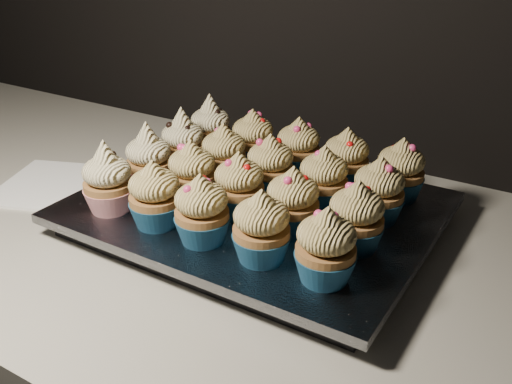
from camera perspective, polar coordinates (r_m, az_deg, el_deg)
worktop at (r=0.73m, az=1.87°, el=-6.31°), size 2.44×0.64×0.04m
napkin at (r=0.91m, az=-19.31°, el=0.66°), size 0.21×0.21×0.00m
baking_tray at (r=0.75m, az=0.00°, el=-2.68°), size 0.41×0.32×0.02m
foil_lining at (r=0.74m, az=0.00°, el=-1.53°), size 0.45×0.35×0.01m
cupcake_0 at (r=0.73m, az=-14.60°, el=1.07°), size 0.06×0.06×0.10m
cupcake_1 at (r=0.68m, az=-10.07°, el=-0.43°), size 0.06×0.06×0.08m
cupcake_2 at (r=0.64m, az=-5.45°, el=-1.94°), size 0.06×0.06×0.08m
cupcake_3 at (r=0.60m, az=0.55°, el=-3.68°), size 0.06×0.06×0.08m
cupcake_4 at (r=0.57m, az=7.00°, el=-5.57°), size 0.06×0.06×0.08m
cupcake_5 at (r=0.78m, az=-10.66°, el=3.16°), size 0.06×0.06×0.10m
cupcake_6 at (r=0.73m, az=-6.40°, el=1.81°), size 0.06×0.06×0.08m
cupcake_7 at (r=0.69m, az=-1.70°, el=0.54°), size 0.06×0.06×0.08m
cupcake_8 at (r=0.66m, az=3.69°, el=-1.11°), size 0.06×0.06×0.08m
cupcake_9 at (r=0.63m, az=9.97°, el=-2.60°), size 0.06×0.06×0.08m
cupcake_10 at (r=0.83m, az=-7.31°, el=4.85°), size 0.06×0.06×0.10m
cupcake_11 at (r=0.79m, az=-3.23°, el=3.68°), size 0.06×0.06×0.08m
cupcake_12 at (r=0.75m, az=1.44°, el=2.51°), size 0.06×0.06×0.08m
cupcake_13 at (r=0.72m, az=6.75°, el=1.21°), size 0.06×0.06×0.08m
cupcake_14 at (r=0.70m, az=12.14°, el=0.02°), size 0.06×0.06×0.08m
cupcake_15 at (r=0.88m, az=-4.56°, el=6.39°), size 0.06×0.06×0.10m
cupcake_16 at (r=0.84m, az=-0.32°, el=5.29°), size 0.06×0.06×0.08m
cupcake_17 at (r=0.81m, az=4.25°, el=4.38°), size 0.06×0.06×0.08m
cupcake_18 at (r=0.78m, az=8.99°, el=3.21°), size 0.06×0.06×0.08m
cupcake_19 at (r=0.76m, az=14.22°, el=2.01°), size 0.06×0.06×0.08m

